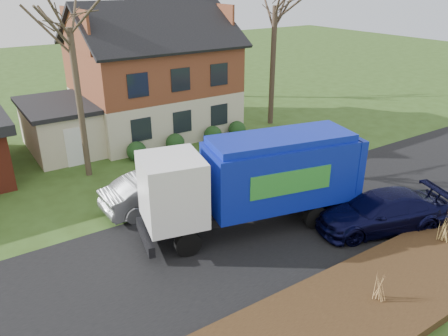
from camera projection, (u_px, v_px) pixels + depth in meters
ground at (262, 230)px, 17.53m from camera, size 120.00×120.00×0.00m
road at (262, 230)px, 17.53m from camera, size 80.00×7.00×0.02m
mulch_verge at (368, 302)px, 13.42m from camera, size 80.00×3.50×0.30m
main_house at (145, 70)px, 27.30m from camera, size 12.95×8.95×9.26m
garbage_truck at (258, 177)px, 17.01m from camera, size 9.12×4.18×3.78m
silver_sedan at (158, 190)px, 19.02m from camera, size 4.93×1.81×1.61m
navy_wagon at (381, 211)px, 17.38m from camera, size 5.73×3.79×1.54m
tree_front_west at (66, 2)px, 19.15m from camera, size 3.40×3.40×10.11m
grass_clump_mid at (380, 286)px, 13.20m from camera, size 0.31×0.26×0.88m
grass_clump_east at (445, 229)px, 16.15m from camera, size 0.37×0.31×0.93m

